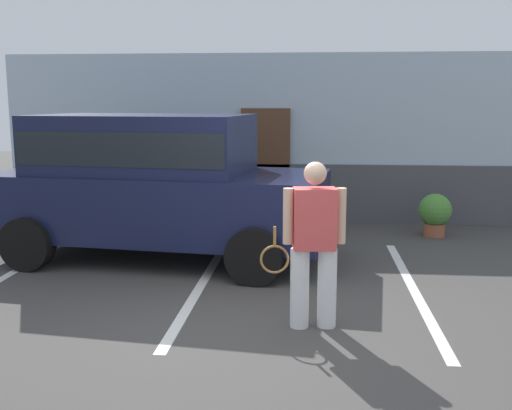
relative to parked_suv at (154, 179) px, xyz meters
The scene contains 8 objects.
ground_plane 3.31m from the parked_suv, 58.03° to the right, with size 40.00×40.00×0.00m, color #423F3D.
parking_stripe_0 2.34m from the parked_suv, 146.31° to the right, with size 0.12×4.40×0.01m, color silver.
parking_stripe_1 1.84m from the parked_suv, 52.17° to the right, with size 0.12×4.40×0.01m, color silver.
parking_stripe_2 3.82m from the parked_suv, 18.13° to the right, with size 0.12×4.40×0.01m, color silver.
house_frontage 3.43m from the parked_suv, 61.31° to the left, with size 10.37×0.40×3.09m.
parked_suv is the anchor object (origin of this frame).
tennis_player_man 3.37m from the parked_suv, 48.01° to the right, with size 0.88×0.31×1.67m.
potted_plant_by_porch 4.71m from the parked_suv, 23.11° to the left, with size 0.54×0.54×0.72m.
Camera 1 is at (0.57, -5.74, 2.26)m, focal length 42.78 mm.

